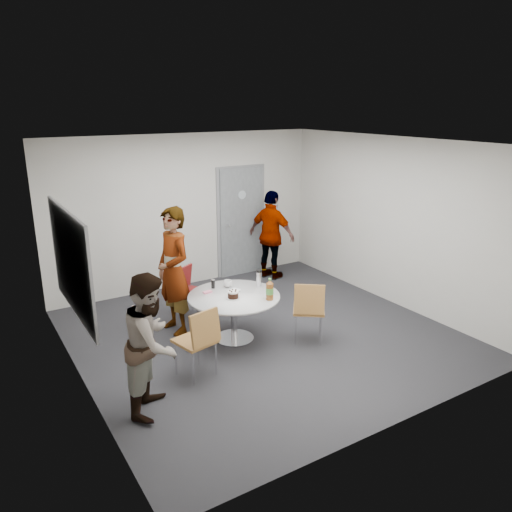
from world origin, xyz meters
TOP-DOWN VIEW (x-y plane):
  - floor at (0.00, 0.00)m, footprint 5.00×5.00m
  - ceiling at (0.00, 0.00)m, footprint 5.00×5.00m
  - wall_back at (0.00, 2.50)m, footprint 5.00×0.00m
  - wall_left at (-2.50, 0.00)m, footprint 0.00×5.00m
  - wall_right at (2.50, 0.00)m, footprint 0.00×5.00m
  - wall_front at (0.00, -2.50)m, footprint 5.00×0.00m
  - door at (1.10, 2.48)m, footprint 1.02×0.17m
  - whiteboard at (-2.46, 0.20)m, footprint 0.04×1.90m
  - table at (-0.38, 0.07)m, footprint 1.27×1.27m
  - chair_near_left at (-1.26, -0.60)m, footprint 0.51×0.54m
  - chair_near_right at (0.41, -0.55)m, footprint 0.61×0.62m
  - chair_far at (-0.60, 1.15)m, footprint 0.53×0.55m
  - person_main at (-1.00, 0.77)m, footprint 0.52×0.72m
  - person_left at (-1.95, -0.89)m, footprint 0.92×0.95m
  - person_right at (1.45, 1.95)m, footprint 0.73×1.06m

SIDE VIEW (x-z plane):
  - floor at x=0.00m, z-range 0.00..0.00m
  - chair_far at x=-0.60m, z-range 0.08..0.88m
  - chair_near_right at x=0.41m, z-range 0.10..0.99m
  - chair_near_left at x=-1.26m, z-range 0.10..0.99m
  - table at x=-0.38m, z-range 0.09..1.06m
  - person_left at x=-1.95m, z-range 0.00..1.55m
  - person_right at x=1.45m, z-range 0.00..1.67m
  - person_main at x=-1.00m, z-range 0.00..1.84m
  - door at x=1.10m, z-range -0.03..2.09m
  - wall_back at x=0.00m, z-range -1.15..3.85m
  - wall_left at x=-2.50m, z-range -1.15..3.85m
  - wall_right at x=2.50m, z-range -1.15..3.85m
  - wall_front at x=0.00m, z-range -1.15..3.85m
  - whiteboard at x=-2.46m, z-range 0.82..2.08m
  - ceiling at x=0.00m, z-range 2.70..2.70m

